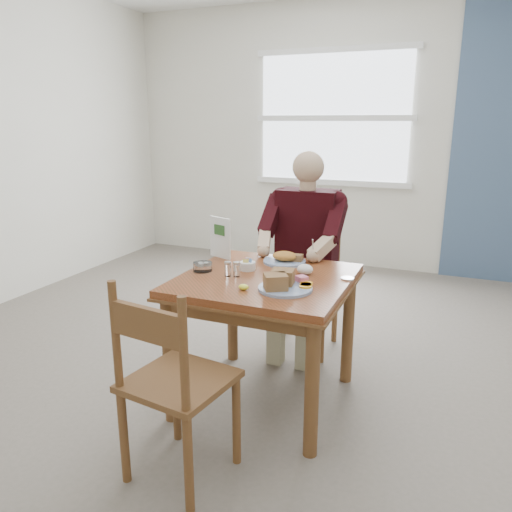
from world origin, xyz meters
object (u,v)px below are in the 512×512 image
at_px(table, 265,296).
at_px(diner, 304,238).
at_px(far_plate, 286,258).
at_px(chair_far, 307,282).
at_px(near_plate, 283,283).
at_px(chair_near, 173,383).

xyz_separation_m(table, diner, (0.00, 0.71, 0.17)).
height_order(diner, far_plate, diner).
height_order(chair_far, far_plate, chair_far).
bearing_deg(table, far_plate, 88.01).
height_order(chair_far, diner, diner).
relative_size(table, chair_far, 0.97).
bearing_deg(far_plate, near_plate, -72.16).
relative_size(chair_near, far_plate, 3.62).
distance_m(diner, near_plate, 0.89).
bearing_deg(diner, chair_near, -94.84).
relative_size(near_plate, far_plate, 1.37).
xyz_separation_m(chair_far, diner, (0.00, -0.09, 0.33)).
bearing_deg(chair_near, near_plate, 64.77).
bearing_deg(near_plate, far_plate, 107.84).
xyz_separation_m(chair_near, diner, (0.13, 1.48, 0.33)).
bearing_deg(table, near_plate, -46.08).
height_order(table, chair_near, chair_near).
height_order(chair_near, near_plate, chair_near).
relative_size(chair_far, far_plate, 3.62).
height_order(near_plate, far_plate, near_plate).
relative_size(diner, far_plate, 5.28).
relative_size(chair_near, near_plate, 2.64).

